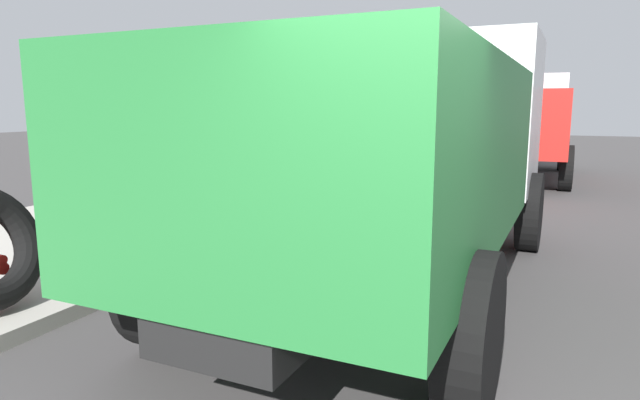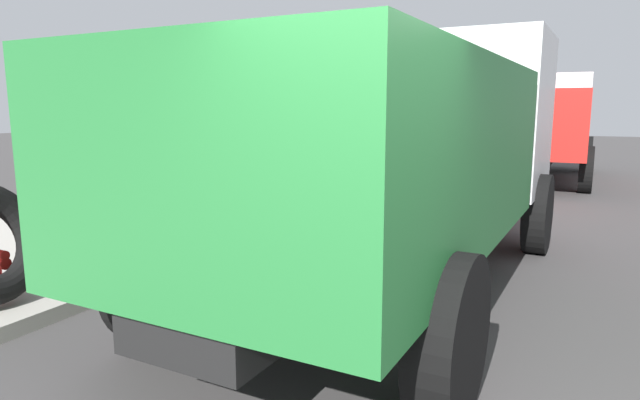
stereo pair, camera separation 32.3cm
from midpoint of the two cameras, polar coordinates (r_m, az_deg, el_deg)
The scene contains 3 objects.
stop_sign at distance 8.27m, azimuth -11.80°, elevation 7.90°, with size 0.76×0.08×2.33m.
dump_truck_green at distance 6.19m, azimuth 7.10°, elevation 6.02°, with size 7.05×2.92×3.00m.
dump_truck_red at distance 16.74m, azimuth 19.66°, elevation 7.85°, with size 7.04×2.90×3.00m.
Camera 1 is at (-2.32, -0.13, 2.01)m, focal length 30.54 mm.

